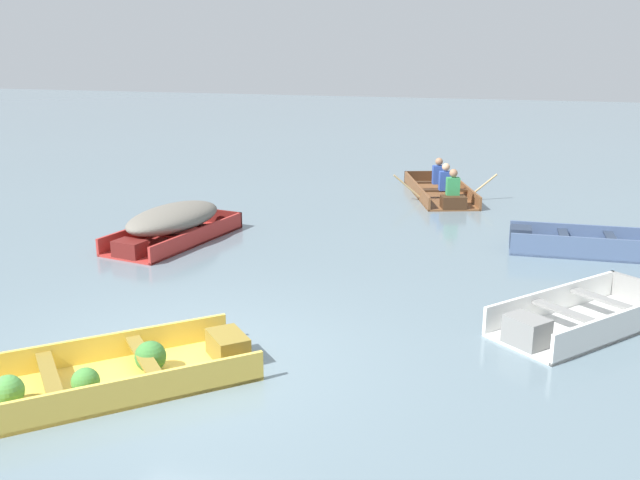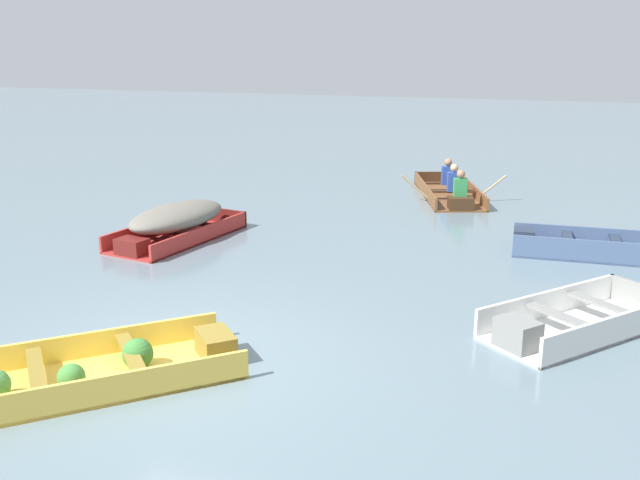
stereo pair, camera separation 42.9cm
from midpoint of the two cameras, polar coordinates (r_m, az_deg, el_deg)
name	(u,v)px [view 2 (the right image)]	position (r m, az deg, el deg)	size (l,w,h in m)	color
ground_plane	(176,358)	(8.51, -10.02, -9.32)	(80.00, 80.00, 0.00)	slate
dinghy_yellow_foreground	(95,371)	(8.10, -16.08, -10.06)	(3.23, 3.13, 0.39)	#E5BC47
skiff_red_near_moored	(176,220)	(13.32, -10.52, 1.55)	(1.64, 2.94, 0.67)	#AD2D28
skiff_slate_blue_mid_moored	(583,247)	(13.09, 21.16, -0.55)	(2.62, 1.06, 0.39)	#475B7F
skiff_white_far_moored	(573,323)	(9.62, 20.79, -6.24)	(2.49, 2.69, 0.39)	white
rowboat_wooden_brown_with_crew	(450,191)	(16.95, 11.10, 3.88)	(2.42, 3.50, 0.88)	brown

